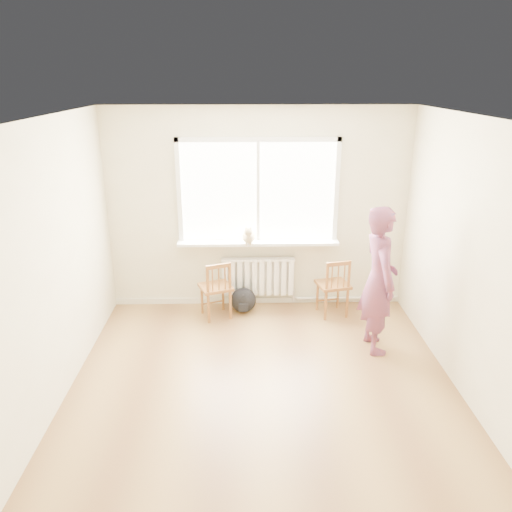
{
  "coord_description": "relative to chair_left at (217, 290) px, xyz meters",
  "views": [
    {
      "loc": [
        -0.18,
        -4.2,
        3.05
      ],
      "look_at": [
        -0.05,
        1.2,
        1.08
      ],
      "focal_mm": 35.0,
      "sensor_mm": 36.0,
      "label": 1
    }
  ],
  "objects": [
    {
      "name": "floor",
      "position": [
        0.55,
        -1.79,
        -0.4
      ],
      "size": [
        4.5,
        4.5,
        0.0
      ],
      "primitive_type": "plane",
      "color": "olive",
      "rests_on": "ground"
    },
    {
      "name": "ceiling",
      "position": [
        0.55,
        -1.79,
        2.3
      ],
      "size": [
        4.5,
        4.5,
        0.0
      ],
      "primitive_type": "plane",
      "rotation": [
        3.14,
        0.0,
        0.0
      ],
      "color": "white",
      "rests_on": "back_wall"
    },
    {
      "name": "back_wall",
      "position": [
        0.55,
        0.46,
        0.95
      ],
      "size": [
        4.0,
        0.01,
        2.7
      ],
      "primitive_type": "cube",
      "color": "beige",
      "rests_on": "ground"
    },
    {
      "name": "window",
      "position": [
        0.55,
        0.43,
        1.26
      ],
      "size": [
        2.12,
        0.05,
        1.42
      ],
      "color": "white",
      "rests_on": "back_wall"
    },
    {
      "name": "windowsill",
      "position": [
        0.55,
        0.35,
        0.53
      ],
      "size": [
        2.15,
        0.22,
        0.04
      ],
      "primitive_type": "cube",
      "color": "white",
      "rests_on": "back_wall"
    },
    {
      "name": "radiator",
      "position": [
        0.55,
        0.37,
        0.04
      ],
      "size": [
        1.0,
        0.12,
        0.55
      ],
      "color": "white",
      "rests_on": "back_wall"
    },
    {
      "name": "heating_pipe",
      "position": [
        1.8,
        0.4,
        -0.32
      ],
      "size": [
        1.4,
        0.04,
        0.04
      ],
      "primitive_type": "cylinder",
      "rotation": [
        0.0,
        1.57,
        0.0
      ],
      "color": "silver",
      "rests_on": "back_wall"
    },
    {
      "name": "baseboard",
      "position": [
        0.55,
        0.44,
        -0.36
      ],
      "size": [
        4.0,
        0.03,
        0.08
      ],
      "primitive_type": "cube",
      "color": "beige",
      "rests_on": "ground"
    },
    {
      "name": "chair_left",
      "position": [
        0.0,
        0.0,
        0.0
      ],
      "size": [
        0.5,
        0.49,
        0.8
      ],
      "rotation": [
        0.0,
        0.0,
        3.51
      ],
      "color": "brown",
      "rests_on": "floor"
    },
    {
      "name": "chair_right",
      "position": [
        1.55,
        0.03,
        0.01
      ],
      "size": [
        0.47,
        0.46,
        0.81
      ],
      "rotation": [
        0.0,
        0.0,
        3.36
      ],
      "color": "brown",
      "rests_on": "floor"
    },
    {
      "name": "person",
      "position": [
        1.89,
        -0.82,
        0.46
      ],
      "size": [
        0.45,
        0.66,
        1.72
      ],
      "primitive_type": "imported",
      "rotation": [
        0.0,
        0.0,
        1.64
      ],
      "color": "#B43C4E",
      "rests_on": "floor"
    },
    {
      "name": "cat",
      "position": [
        0.42,
        0.26,
        0.66
      ],
      "size": [
        0.19,
        0.4,
        0.27
      ],
      "rotation": [
        0.0,
        0.0,
        -0.04
      ],
      "color": "beige",
      "rests_on": "windowsill"
    },
    {
      "name": "backpack",
      "position": [
        0.35,
        0.16,
        -0.23
      ],
      "size": [
        0.4,
        0.34,
        0.35
      ],
      "primitive_type": "ellipsoid",
      "rotation": [
        0.0,
        0.0,
        -0.28
      ],
      "color": "black",
      "rests_on": "floor"
    }
  ]
}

